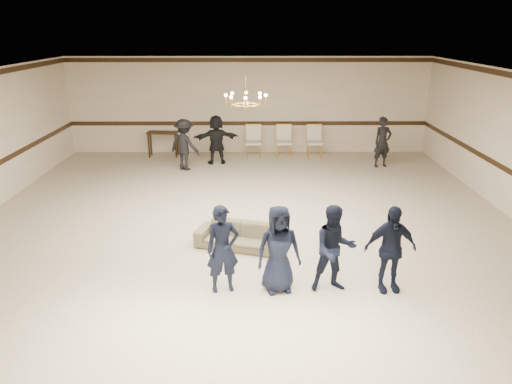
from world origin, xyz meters
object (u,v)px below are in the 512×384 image
settee (238,236)px  banquet_chair_mid (284,142)px  boy_c (334,249)px  boy_d (390,249)px  banquet_chair_left (254,142)px  boy_a (223,249)px  adult_mid (216,140)px  adult_right (383,142)px  adult_left (185,145)px  boy_b (279,249)px  console_table (163,144)px  banquet_chair_right (315,142)px  chandelier (246,89)px

settee → banquet_chair_mid: 6.98m
boy_c → boy_d: same height
settee → banquet_chair_left: 6.86m
boy_a → adult_mid: bearing=80.4°
settee → adult_right: bearing=70.1°
settee → adult_left: adult_left is taller
boy_a → banquet_chair_mid: (1.50, 8.49, -0.21)m
boy_d → adult_mid: 8.48m
boy_c → adult_right: bearing=64.2°
boy_d → adult_right: (1.74, 7.39, 0.04)m
boy_b → banquet_chair_mid: size_ratio=1.40×
adult_mid → console_table: size_ratio=1.55×
boy_b → banquet_chair_mid: (0.60, 8.49, -0.21)m
boy_b → settee: (-0.70, 1.64, -0.49)m
boy_a → console_table: (-2.50, 8.69, -0.32)m
boy_b → banquet_chair_right: size_ratio=1.40×
boy_c → boy_d: bearing=-6.1°
boy_c → banquet_chair_mid: 8.49m
adult_mid → banquet_chair_right: bearing=-177.9°
boy_c → adult_left: 7.84m
boy_d → adult_right: 7.59m
boy_c → banquet_chair_mid: (-0.30, 8.49, -0.21)m
boy_c → settee: 2.34m
console_table → banquet_chair_right: bearing=2.1°
boy_a → banquet_chair_left: (0.50, 8.49, -0.21)m
banquet_chair_left → settee: bearing=-92.4°
adult_left → console_table: 1.88m
boy_b → adult_mid: (-1.56, 7.79, 0.04)m
boy_a → banquet_chair_mid: size_ratio=1.40×
adult_right → banquet_chair_right: adult_right is taller
settee → banquet_chair_left: (0.30, 6.85, 0.28)m
console_table → boy_b: bearing=-64.2°
adult_right → banquet_chair_left: adult_right is taller
boy_b → adult_left: (-2.46, 7.09, 0.04)m
boy_a → boy_b: same height
banquet_chair_left → banquet_chair_mid: (1.00, 0.00, 0.00)m
boy_a → settee: (0.20, 1.64, -0.49)m
adult_mid → console_table: 2.07m
boy_b → boy_c: size_ratio=1.00×
chandelier → console_table: 6.60m
boy_a → boy_b: bearing=-14.5°
boy_c → settee: boy_c is taller
banquet_chair_left → banquet_chair_mid: bearing=0.2°
settee → console_table: (-2.70, 7.05, 0.18)m
chandelier → adult_mid: bearing=102.4°
boy_a → banquet_chair_right: boy_a is taller
chandelier → banquet_chair_mid: 5.85m
banquet_chair_left → adult_left: bearing=-145.7°
boy_a → banquet_chair_right: (2.50, 8.49, -0.21)m
boy_a → adult_right: adult_right is taller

